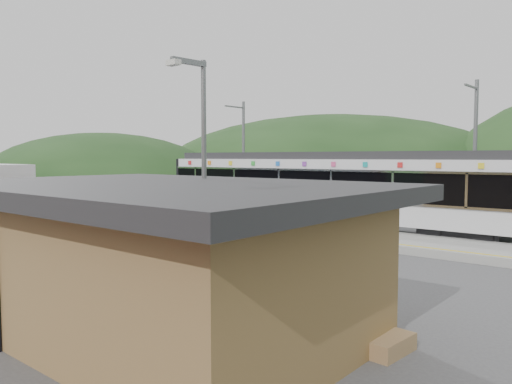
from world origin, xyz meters
The scene contains 10 objects.
ground centered at (0.00, 0.00, 0.00)m, with size 120.00×120.00×0.00m, color #4C4C4F.
hills centered at (6.19, 5.29, 0.00)m, with size 146.00×149.00×26.00m.
platform centered at (0.00, 3.30, 0.15)m, with size 26.00×3.20×0.30m, color #9E9E99.
yellow_line centered at (0.00, 2.00, 0.30)m, with size 26.00×0.10×0.01m, color yellow.
train centered at (1.43, 6.00, 2.06)m, with size 20.44×3.01×3.74m.
catenary_mast_west centered at (-7.00, 8.56, 3.65)m, with size 0.18×1.80×7.00m.
catenary_mast_east centered at (7.00, 8.56, 3.65)m, with size 0.18×1.80×7.00m.
station_shelter centered at (6.00, -9.01, 1.55)m, with size 9.20×6.20×3.00m.
pallet_stack centered at (9.78, -7.10, 0.16)m, with size 1.34×1.15×0.31m.
lamp_post centered at (5.24, -7.04, 3.47)m, with size 0.36×1.03×5.80m.
Camera 1 is at (13.83, -15.35, 3.51)m, focal length 35.00 mm.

